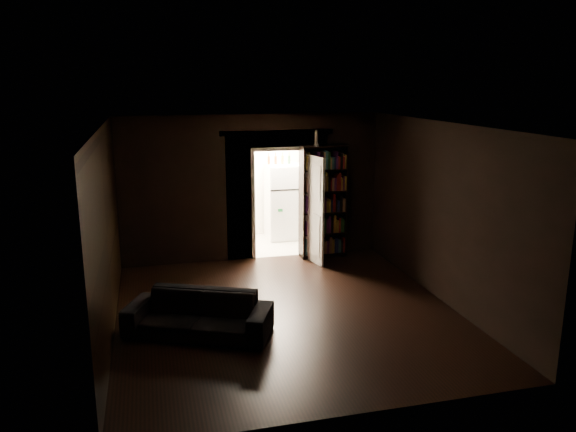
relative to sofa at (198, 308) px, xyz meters
name	(u,v)px	position (x,y,z in m)	size (l,w,h in m)	color
ground	(287,312)	(1.35, 0.40, -0.38)	(5.50, 5.50, 0.00)	black
room_walls	(270,190)	(1.34, 1.47, 1.30)	(5.02, 5.61, 2.84)	black
kitchen_alcove	(266,186)	(1.85, 4.27, 0.83)	(2.20, 1.80, 2.60)	beige
sofa	(198,308)	(0.00, 0.00, 0.00)	(1.97, 0.85, 0.76)	black
bookshelf	(323,202)	(2.73, 2.96, 0.72)	(0.90, 0.32, 2.20)	black
refrigerator	(284,201)	(2.29, 4.43, 0.45)	(0.74, 0.68, 1.65)	white
door	(312,209)	(2.42, 2.72, 0.65)	(0.85, 0.05, 2.05)	white
figurine	(316,138)	(2.55, 2.90, 1.97)	(0.10, 0.10, 0.31)	silver
bottles	(279,158)	(2.19, 4.43, 1.40)	(0.64, 0.08, 0.26)	black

